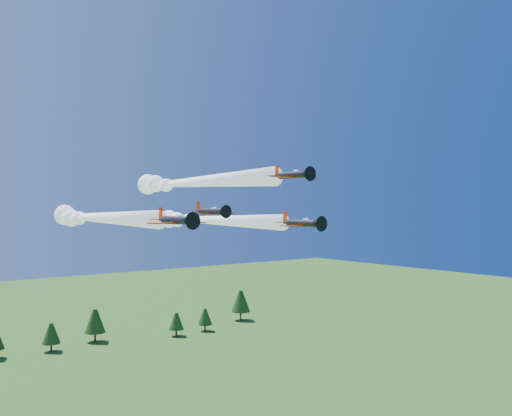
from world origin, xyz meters
TOP-DOWN VIEW (x-y plane):
  - plane_lead at (1.03, 17.13)m, footprint 6.51×47.42m
  - plane_left at (-11.21, 25.80)m, footprint 7.84×45.50m
  - plane_right at (11.07, 26.74)m, footprint 8.10×47.66m
  - plane_slot at (-1.00, 7.10)m, footprint 6.95×7.56m
  - treeline at (-2.09, 113.74)m, footprint 168.06×19.28m

SIDE VIEW (x-z plane):
  - treeline at x=-2.09m, z-range 0.52..12.20m
  - plane_right at x=11.07m, z-range 40.11..43.81m
  - plane_left at x=-11.21m, z-range 40.84..44.54m
  - plane_slot at x=-1.00m, z-range 42.49..44.94m
  - plane_lead at x=1.03m, z-range 46.53..50.23m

